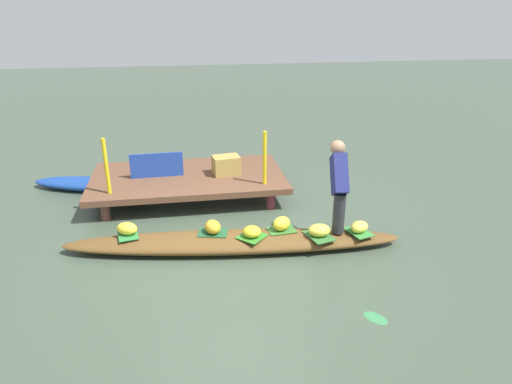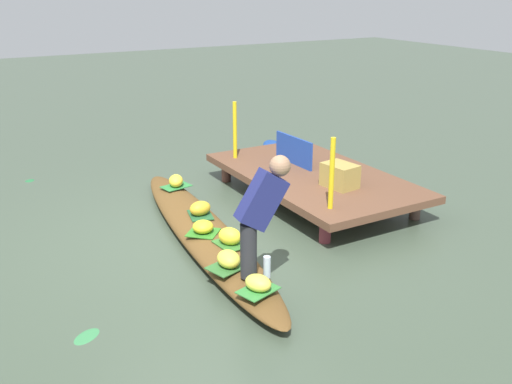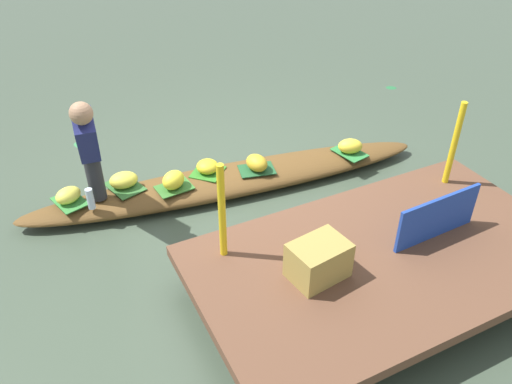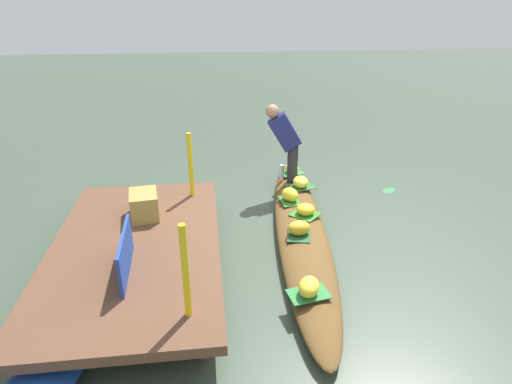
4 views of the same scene
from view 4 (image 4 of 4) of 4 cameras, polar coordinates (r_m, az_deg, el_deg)
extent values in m
plane|color=#3D4C3B|center=(5.54, 5.93, -6.16)|extent=(40.00, 40.00, 0.00)
cube|color=brown|center=(4.87, -15.65, -7.18)|extent=(3.20, 1.80, 0.10)
cylinder|color=brown|center=(3.90, -6.80, -19.08)|extent=(0.14, 0.14, 0.28)
cylinder|color=brown|center=(6.02, -7.10, -2.07)|extent=(0.14, 0.14, 0.28)
cylinder|color=brown|center=(4.19, -28.06, -18.74)|extent=(0.14, 0.14, 0.28)
cylinder|color=brown|center=(6.21, -20.50, -2.67)|extent=(0.14, 0.14, 0.28)
ellipsoid|color=brown|center=(5.49, 5.98, -5.20)|extent=(4.54, 1.12, 0.21)
cube|color=#358137|center=(6.95, 4.77, 2.53)|extent=(0.35, 0.42, 0.01)
ellipsoid|color=#EADE4B|center=(6.93, 4.80, 3.11)|extent=(0.32, 0.29, 0.15)
cube|color=#307723|center=(5.66, 6.53, -2.95)|extent=(0.45, 0.45, 0.01)
ellipsoid|color=yellow|center=(5.63, 6.57, -2.30)|extent=(0.33, 0.33, 0.14)
cube|color=#31652D|center=(6.46, 5.89, 0.69)|extent=(0.39, 0.47, 0.01)
ellipsoid|color=yellow|center=(6.42, 5.92, 1.34)|extent=(0.30, 0.24, 0.16)
cube|color=#20522B|center=(5.20, 5.68, -5.58)|extent=(0.43, 0.35, 0.01)
ellipsoid|color=gold|center=(5.15, 5.72, -4.76)|extent=(0.25, 0.30, 0.17)
cube|color=#356E2A|center=(6.00, 4.50, -1.17)|extent=(0.39, 0.29, 0.01)
ellipsoid|color=yellow|center=(5.96, 4.53, -0.35)|extent=(0.33, 0.31, 0.19)
cube|color=#2C7A3A|center=(4.26, 6.96, -13.24)|extent=(0.32, 0.43, 0.01)
ellipsoid|color=yellow|center=(4.21, 7.02, -12.35)|extent=(0.33, 0.29, 0.17)
cylinder|color=#28282D|center=(6.59, 4.85, 3.78)|extent=(0.16, 0.16, 0.55)
cube|color=navy|center=(6.42, 3.81, 7.94)|extent=(0.24, 0.52, 0.59)
sphere|color=#9E7556|center=(6.33, 2.18, 10.63)|extent=(0.20, 0.20, 0.20)
cylinder|color=silver|center=(6.72, 3.42, 2.72)|extent=(0.07, 0.07, 0.22)
cube|color=#1E3E9B|center=(4.32, -16.89, -7.77)|extent=(0.86, 0.07, 0.41)
cylinder|color=yellow|center=(3.54, -9.33, -10.37)|extent=(0.06, 0.06, 0.86)
cylinder|color=yellow|center=(5.68, -8.65, 3.56)|extent=(0.06, 0.06, 0.86)
cube|color=#9F8640|center=(5.33, -14.59, -1.65)|extent=(0.48, 0.38, 0.31)
ellipsoid|color=#347C46|center=(7.15, 17.17, 0.24)|extent=(0.29, 0.32, 0.01)
camera|label=1|loc=(7.70, 54.75, 16.69)|focal=32.40mm
camera|label=2|loc=(10.97, 13.94, 24.26)|focal=40.20mm
camera|label=3|loc=(7.25, -36.45, 23.46)|focal=36.08mm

